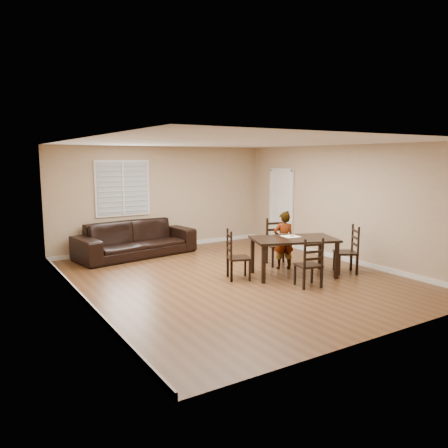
{
  "coord_description": "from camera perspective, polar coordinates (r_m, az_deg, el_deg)",
  "views": [
    {
      "loc": [
        -4.7,
        -7.16,
        2.4
      ],
      "look_at": [
        0.16,
        0.68,
        1.0
      ],
      "focal_mm": 35.0,
      "sensor_mm": 36.0,
      "label": 1
    }
  ],
  "objects": [
    {
      "name": "room",
      "position": [
        8.76,
        1.03,
        4.74
      ],
      "size": [
        6.04,
        7.04,
        2.72
      ],
      "color": "tan",
      "rests_on": "ground"
    },
    {
      "name": "chair_right",
      "position": [
        9.55,
        16.31,
        -3.45
      ],
      "size": [
        0.6,
        0.61,
        1.01
      ],
      "rotation": [
        0.0,
        0.0,
        -2.1
      ],
      "color": "black",
      "rests_on": "ground"
    },
    {
      "name": "chair_far",
      "position": [
        8.26,
        11.36,
        -5.34
      ],
      "size": [
        0.5,
        0.48,
        0.95
      ],
      "rotation": [
        0.0,
        0.0,
        2.92
      ],
      "color": "black",
      "rests_on": "ground"
    },
    {
      "name": "ground",
      "position": [
        8.9,
        1.44,
        -7.03
      ],
      "size": [
        7.0,
        7.0,
        0.0
      ],
      "primitive_type": "plane",
      "color": "brown",
      "rests_on": "ground"
    },
    {
      "name": "chair_left",
      "position": [
        8.68,
        1.14,
        -4.32
      ],
      "size": [
        0.56,
        0.57,
        1.0
      ],
      "rotation": [
        0.0,
        0.0,
        1.2
      ],
      "color": "black",
      "rests_on": "ground"
    },
    {
      "name": "sofa",
      "position": [
        10.95,
        -11.44,
        -1.94
      ],
      "size": [
        3.05,
        1.58,
        0.85
      ],
      "primitive_type": "imported",
      "rotation": [
        0.0,
        0.0,
        0.16
      ],
      "color": "black",
      "rests_on": "ground"
    },
    {
      "name": "dining_table",
      "position": [
        9.0,
        9.11,
        -2.36
      ],
      "size": [
        1.9,
        1.46,
        0.79
      ],
      "rotation": [
        0.0,
        0.0,
        -0.35
      ],
      "color": "black",
      "rests_on": "ground"
    },
    {
      "name": "donut",
      "position": [
        9.16,
        8.83,
        -1.45
      ],
      "size": [
        0.1,
        0.1,
        0.04
      ],
      "color": "#CD8649",
      "rests_on": "napkin"
    },
    {
      "name": "napkin",
      "position": [
        9.15,
        8.7,
        -1.6
      ],
      "size": [
        0.37,
        0.37,
        0.0
      ],
      "primitive_type": "cube",
      "rotation": [
        0.0,
        0.0,
        -0.13
      ],
      "color": "beige",
      "rests_on": "dining_table"
    },
    {
      "name": "child",
      "position": [
        9.57,
        7.79,
        -2.14
      ],
      "size": [
        0.54,
        0.46,
        1.25
      ],
      "primitive_type": "imported",
      "rotation": [
        0.0,
        0.0,
        2.72
      ],
      "color": "gray",
      "rests_on": "ground"
    },
    {
      "name": "chair_near",
      "position": [
        10.03,
        6.86,
        -2.5
      ],
      "size": [
        0.58,
        0.56,
        1.05
      ],
      "rotation": [
        0.0,
        0.0,
        -0.3
      ],
      "color": "black",
      "rests_on": "ground"
    }
  ]
}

